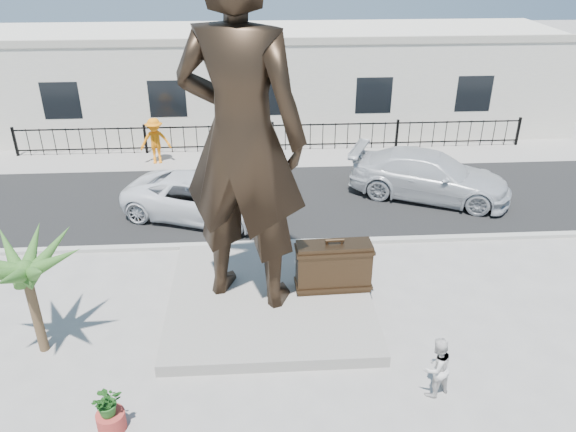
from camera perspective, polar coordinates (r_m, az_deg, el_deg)
The scene contains 16 objects.
ground at distance 13.77m, azimuth 0.53°, elevation -12.41°, with size 100.00×100.00×0.00m, color #9E9991.
street at distance 20.55m, azimuth -1.04°, elevation 1.97°, with size 40.00×7.00×0.01m, color black.
curb at distance 17.43m, azimuth -0.51°, elevation -2.78°, with size 40.00×0.25×0.12m, color #A5A399.
far_sidewalk at distance 24.22m, azimuth -1.47°, elevation 6.03°, with size 40.00×2.50×0.02m, color #9E9991.
plinth at distance 14.84m, azimuth -1.83°, elevation -8.34°, with size 5.20×5.20×0.30m, color gray.
fence at distance 24.77m, azimuth -1.56°, elevation 7.97°, with size 22.00×0.10×1.20m, color black.
building at distance 28.35m, azimuth -1.93°, elevation 13.84°, with size 28.00×7.00×4.40m, color silver.
statue at distance 12.89m, azimuth -4.74°, elevation 7.85°, with size 3.08×2.02×8.44m, color black.
suitcase at distance 14.63m, azimuth 4.65°, elevation -5.13°, with size 1.91×0.61×1.35m, color #342416.
tourist at distance 12.38m, azimuth 14.83°, elevation -14.63°, with size 0.68×0.53×1.41m, color silver.
car_white at distance 19.03m, azimuth -8.76°, elevation 1.90°, with size 2.40×5.21×1.45m, color white.
car_silver at distance 20.87m, azimuth 14.20°, elevation 4.02°, with size 2.31×5.69×1.65m, color silver.
worker at distance 23.86m, azimuth -13.33°, elevation 7.43°, with size 1.24×0.71×1.92m, color orange.
palm_tree at distance 14.65m, azimuth -23.47°, elevation -12.29°, with size 1.80×1.80×3.20m, color #315C21, non-canonical shape.
planter at distance 12.18m, azimuth -17.50°, elevation -19.24°, with size 0.56×0.56×0.40m, color #A8332C.
shrub at distance 11.82m, azimuth -17.87°, elevation -17.49°, with size 0.58×0.50×0.64m, color #235A1D.
Camera 1 is at (-0.78, -10.56, 8.80)m, focal length 35.00 mm.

